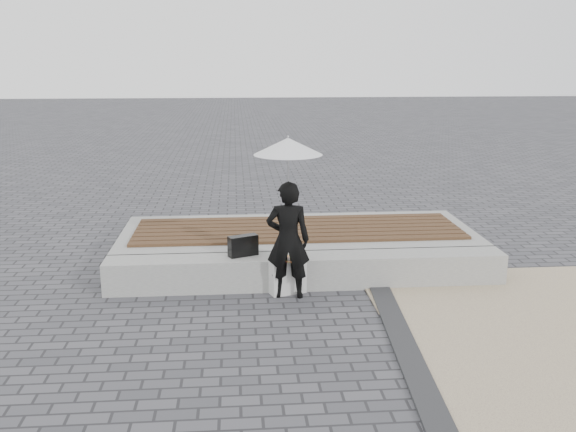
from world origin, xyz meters
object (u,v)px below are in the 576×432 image
(handbag, at_px, (243,246))
(parasol, at_px, (288,146))
(seating_ledge, at_px, (307,271))
(woman, at_px, (288,240))
(canvas_tote, at_px, (288,275))

(handbag, bearing_deg, parasol, -61.13)
(seating_ledge, relative_size, woman, 3.54)
(parasol, height_order, canvas_tote, parasol)
(handbag, xyz_separation_m, canvas_tote, (0.53, -0.29, -0.30))
(seating_ledge, relative_size, parasol, 4.94)
(handbag, bearing_deg, woman, -61.13)
(canvas_tote, bearing_deg, woman, -111.10)
(seating_ledge, xyz_separation_m, handbag, (-0.80, 0.05, 0.33))
(seating_ledge, relative_size, canvas_tote, 11.05)
(parasol, distance_m, canvas_tote, 1.60)
(parasol, bearing_deg, handbag, 142.48)
(woman, xyz_separation_m, handbag, (-0.53, 0.40, -0.18))
(seating_ledge, relative_size, handbag, 13.58)
(woman, bearing_deg, handbag, -31.58)
(woman, distance_m, parasol, 1.11)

